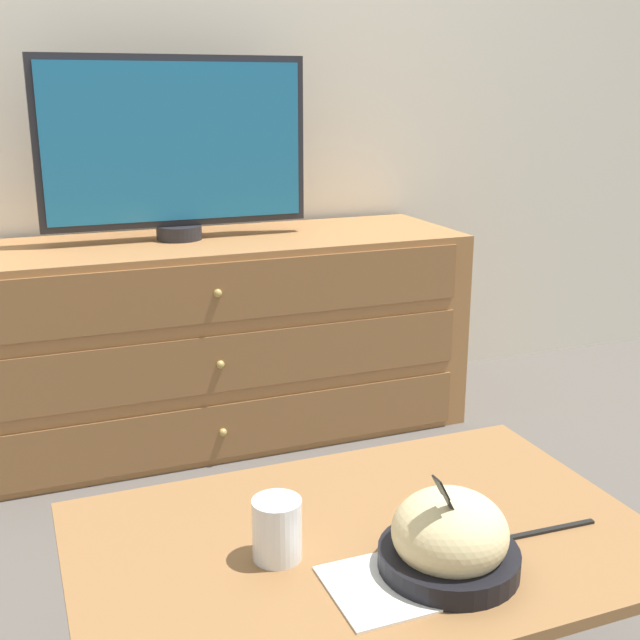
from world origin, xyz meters
TOP-DOWN VIEW (x-y plane):
  - ground_plane at (0.00, 0.00)m, footprint 12.00×12.00m
  - wall_back at (0.00, 0.03)m, footprint 12.00×0.05m
  - dresser at (0.05, -0.28)m, footprint 1.67×0.52m
  - tv at (0.01, -0.24)m, footprint 0.81×0.14m
  - coffee_table at (0.01, -1.63)m, footprint 0.93×0.60m
  - takeout_bowl at (0.09, -1.76)m, footprint 0.21×0.21m
  - drink_cup at (-0.14, -1.64)m, footprint 0.08×0.08m
  - napkin at (-0.02, -1.77)m, footprint 0.16×0.16m
  - knife at (0.30, -1.73)m, footprint 0.17×0.02m

SIDE VIEW (x-z plane):
  - ground_plane at x=0.00m, z-range 0.00..0.00m
  - dresser at x=0.05m, z-range 0.00..0.64m
  - coffee_table at x=0.01m, z-range 0.14..0.53m
  - napkin at x=-0.02m, z-range 0.39..0.39m
  - knife at x=0.30m, z-range 0.39..0.39m
  - drink_cup at x=-0.14m, z-range 0.38..0.48m
  - takeout_bowl at x=0.09m, z-range 0.35..0.52m
  - tv at x=0.01m, z-range 0.65..1.19m
  - wall_back at x=0.00m, z-range 0.00..2.60m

